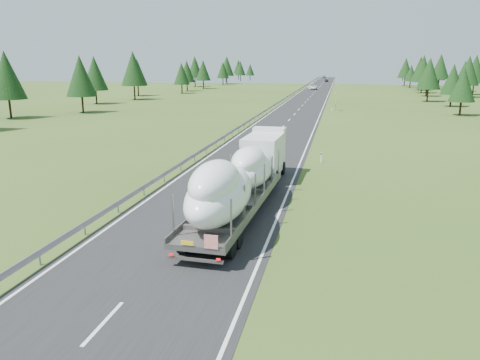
% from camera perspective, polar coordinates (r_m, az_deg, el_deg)
% --- Properties ---
extents(ground, '(400.00, 400.00, 0.00)m').
position_cam_1_polar(ground, '(18.30, -16.29, -16.43)').
color(ground, '#314818').
rests_on(ground, ground).
extents(road_surface, '(10.00, 400.00, 0.02)m').
position_cam_1_polar(road_surface, '(114.38, 8.01, 9.41)').
color(road_surface, black).
rests_on(road_surface, ground).
extents(guardrail, '(0.10, 400.00, 0.76)m').
position_cam_1_polar(guardrail, '(114.76, 5.34, 9.80)').
color(guardrail, slate).
rests_on(guardrail, ground).
extents(marker_posts, '(0.13, 350.08, 1.00)m').
position_cam_1_polar(marker_posts, '(168.96, 11.63, 10.92)').
color(marker_posts, silver).
rests_on(marker_posts, ground).
extents(highway_sign, '(0.08, 0.90, 2.60)m').
position_cam_1_polar(highway_sign, '(94.02, 11.59, 9.37)').
color(highway_sign, slate).
rests_on(highway_sign, ground).
extents(tree_line_left, '(14.72, 282.75, 12.51)m').
position_cam_1_polar(tree_line_left, '(130.24, -11.63, 12.91)').
color(tree_line_left, black).
rests_on(tree_line_left, ground).
extents(boat_truck, '(3.52, 20.77, 4.40)m').
position_cam_1_polar(boat_truck, '(29.32, 0.30, 0.70)').
color(boat_truck, silver).
rests_on(boat_truck, ground).
extents(distant_van, '(3.13, 5.91, 1.58)m').
position_cam_1_polar(distant_van, '(167.56, 8.87, 11.10)').
color(distant_van, white).
rests_on(distant_van, ground).
extents(distant_car_dark, '(2.01, 4.24, 1.40)m').
position_cam_1_polar(distant_car_dark, '(237.00, 10.50, 11.85)').
color(distant_car_dark, black).
rests_on(distant_car_dark, ground).
extents(distant_car_blue, '(1.99, 4.68, 1.50)m').
position_cam_1_polar(distant_car_blue, '(295.27, 10.20, 12.28)').
color(distant_car_blue, '#1A1D49').
rests_on(distant_car_blue, ground).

